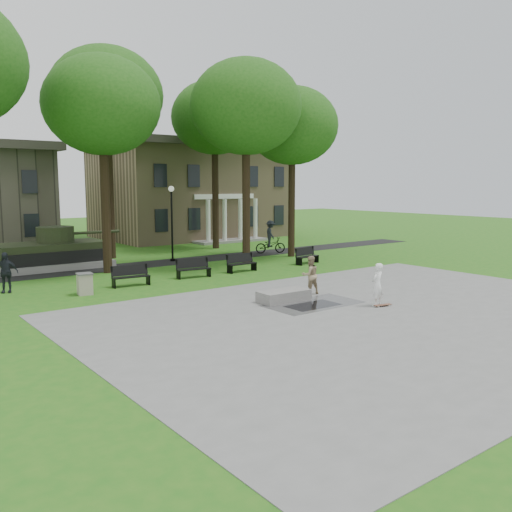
{
  "coord_description": "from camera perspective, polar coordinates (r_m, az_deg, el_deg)",
  "views": [
    {
      "loc": [
        -15.86,
        -17.89,
        4.86
      ],
      "look_at": [
        -0.16,
        2.71,
        1.4
      ],
      "focal_mm": 38.0,
      "sensor_mm": 36.0,
      "label": 1
    }
  ],
  "objects": [
    {
      "name": "park_bench_1",
      "position": [
        28.42,
        -6.67,
        -1.22
      ],
      "size": [
        1.85,
        0.77,
        1.0
      ],
      "rotation": [
        0.0,
        0.0,
        -0.14
      ],
      "color": "black",
      "rests_on": "ground"
    },
    {
      "name": "skateboarder",
      "position": [
        22.09,
        12.64,
        -2.95
      ],
      "size": [
        0.71,
        0.55,
        1.72
      ],
      "primitive_type": "imported",
      "rotation": [
        0.0,
        0.0,
        3.39
      ],
      "color": "white",
      "rests_on": "plaza"
    },
    {
      "name": "ground",
      "position": [
        24.39,
        4.18,
        -3.9
      ],
      "size": [
        120.0,
        120.0,
        0.0
      ],
      "primitive_type": "plane",
      "color": "#216016",
      "rests_on": "ground"
    },
    {
      "name": "tree_4",
      "position": [
        37.03,
        -15.5,
        15.93
      ],
      "size": [
        7.2,
        7.2,
        13.5
      ],
      "color": "black",
      "rests_on": "ground"
    },
    {
      "name": "lamp_mid",
      "position": [
        34.4,
        -8.86,
        4.07
      ],
      "size": [
        0.36,
        0.36,
        4.73
      ],
      "color": "black",
      "rests_on": "ground"
    },
    {
      "name": "skateboard",
      "position": [
        22.19,
        13.19,
        -5.1
      ],
      "size": [
        0.8,
        0.36,
        0.07
      ],
      "primitive_type": "cube",
      "rotation": [
        0.0,
        0.0,
        -0.21
      ],
      "color": "brown",
      "rests_on": "plaza"
    },
    {
      "name": "lamp_right",
      "position": [
        40.13,
        3.83,
        4.64
      ],
      "size": [
        0.36,
        0.36,
        4.73
      ],
      "color": "black",
      "rests_on": "ground"
    },
    {
      "name": "tree_5",
      "position": [
        41.3,
        -4.38,
        14.27
      ],
      "size": [
        6.4,
        6.4,
        12.44
      ],
      "color": "black",
      "rests_on": "ground"
    },
    {
      "name": "park_bench_2",
      "position": [
        30.12,
        -1.59,
        -0.67
      ],
      "size": [
        1.82,
        0.6,
        1.0
      ],
      "rotation": [
        0.0,
        0.0,
        0.04
      ],
      "color": "black",
      "rests_on": "ground"
    },
    {
      "name": "park_bench_0",
      "position": [
        26.58,
        -13.1,
        -1.98
      ],
      "size": [
        1.83,
        0.69,
        1.0
      ],
      "rotation": [
        0.0,
        0.0,
        -0.09
      ],
      "color": "black",
      "rests_on": "ground"
    },
    {
      "name": "park_bench_3",
      "position": [
        33.29,
        5.34,
        0.09
      ],
      "size": [
        1.85,
        0.85,
        1.0
      ],
      "rotation": [
        0.0,
        0.0,
        0.18
      ],
      "color": "black",
      "rests_on": "ground"
    },
    {
      "name": "pedestrian_walker",
      "position": [
        26.72,
        -24.88,
        -1.59
      ],
      "size": [
        1.17,
        0.82,
        1.84
      ],
      "primitive_type": "imported",
      "rotation": [
        0.0,
        0.0,
        -0.39
      ],
      "color": "black",
      "rests_on": "ground"
    },
    {
      "name": "building_right",
      "position": [
        50.94,
        -6.84,
        6.97
      ],
      "size": [
        17.0,
        12.0,
        8.6
      ],
      "color": "#9E8460",
      "rests_on": "ground"
    },
    {
      "name": "tree_1",
      "position": [
        30.85,
        -15.91,
        14.95
      ],
      "size": [
        6.2,
        6.2,
        11.63
      ],
      "color": "black",
      "rests_on": "ground"
    },
    {
      "name": "tree_3",
      "position": [
        36.51,
        3.84,
        13.47
      ],
      "size": [
        6.0,
        6.0,
        11.19
      ],
      "color": "black",
      "rests_on": "ground"
    },
    {
      "name": "plaza",
      "position": [
        21.0,
        13.29,
        -5.95
      ],
      "size": [
        22.0,
        16.0,
        0.02
      ],
      "primitive_type": "cube",
      "color": "gray",
      "rests_on": "ground"
    },
    {
      "name": "puddle",
      "position": [
        21.91,
        6.02,
        -5.19
      ],
      "size": [
        2.2,
        1.2,
        0.0
      ],
      "primitive_type": "cube",
      "color": "black",
      "rests_on": "plaza"
    },
    {
      "name": "footpath",
      "position": [
        34.18,
        -9.26,
        -0.65
      ],
      "size": [
        44.0,
        2.6,
        0.01
      ],
      "primitive_type": "cube",
      "color": "black",
      "rests_on": "ground"
    },
    {
      "name": "friend_watching",
      "position": [
        23.99,
        5.71,
        -2.0
      ],
      "size": [
        0.94,
        0.79,
        1.7
      ],
      "primitive_type": "imported",
      "rotation": [
        0.0,
        0.0,
        2.94
      ],
      "color": "tan",
      "rests_on": "plaza"
    },
    {
      "name": "concrete_block",
      "position": [
        22.58,
        2.95,
        -4.2
      ],
      "size": [
        2.23,
        1.07,
        0.45
      ],
      "primitive_type": "cube",
      "rotation": [
        0.0,
        0.0,
        -0.03
      ],
      "color": "gray",
      "rests_on": "plaza"
    },
    {
      "name": "tree_2",
      "position": [
        33.03,
        -1.07,
        15.36
      ],
      "size": [
        6.6,
        6.6,
        12.16
      ],
      "color": "black",
      "rests_on": "ground"
    },
    {
      "name": "trash_bin",
      "position": [
        25.07,
        -17.58,
        -2.8
      ],
      "size": [
        0.76,
        0.76,
        0.96
      ],
      "rotation": [
        0.0,
        0.0,
        -0.16
      ],
      "color": "#AAA08C",
      "rests_on": "ground"
    },
    {
      "name": "tank_monument",
      "position": [
        33.49,
        -20.72,
        0.25
      ],
      "size": [
        7.45,
        3.4,
        2.4
      ],
      "color": "gray",
      "rests_on": "ground"
    },
    {
      "name": "cyclist",
      "position": [
        38.14,
        1.53,
        1.71
      ],
      "size": [
        2.25,
        1.51,
        2.31
      ],
      "rotation": [
        0.0,
        0.0,
        1.17
      ],
      "color": "black",
      "rests_on": "ground"
    }
  ]
}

